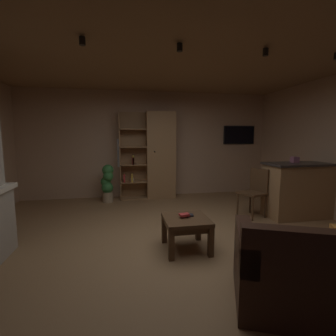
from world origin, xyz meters
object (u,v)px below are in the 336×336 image
Objects in this scene: tissue_box at (295,160)px; table_book_0 at (190,215)px; dining_chair at (255,189)px; coffee_table at (186,224)px; table_book_1 at (184,215)px; potted_floor_plant at (107,182)px; bookshelf_cabinet at (157,156)px; wall_mounted_tv at (239,135)px; kitchen_bar_counter at (303,190)px; leather_couch at (330,278)px.

tissue_box is 2.62m from table_book_0.
table_book_0 is at bearing -146.32° from dining_chair.
tissue_box is 2.73m from coffee_table.
table_book_1 is 0.15× the size of potted_floor_plant.
bookshelf_cabinet is 2.46× the size of wall_mounted_tv.
coffee_table is 2.96m from potted_floor_plant.
tissue_box is 2.71m from table_book_1.
kitchen_bar_counter is at bearing 20.36° from coffee_table.
bookshelf_cabinet is at bearing 141.91° from kitchen_bar_counter.
kitchen_bar_counter is 2.41× the size of coffee_table.
kitchen_bar_counter is 12.17× the size of tissue_box.
tissue_box reaches higher than leather_couch.
coffee_table is (-0.02, -2.94, -0.70)m from bookshelf_cabinet.
potted_floor_plant is 1.02× the size of wall_mounted_tv.
kitchen_bar_counter reaches higher than dining_chair.
table_book_0 is at bearing 28.78° from table_book_1.
leather_couch is at bearing -56.35° from coffee_table.
potted_floor_plant reaches higher than table_book_0.
wall_mounted_tv is (-0.11, 2.11, 0.48)m from tissue_box.
bookshelf_cabinet is 2.98m from table_book_1.
kitchen_bar_counter is 4.14m from potted_floor_plant.
kitchen_bar_counter is 1.68× the size of wall_mounted_tv.
bookshelf_cabinet is 1.19× the size of leather_couch.
bookshelf_cabinet reaches higher than leather_couch.
wall_mounted_tv reaches higher than table_book_1.
table_book_1 reaches higher than coffee_table.
potted_floor_plant is at bearing 151.10° from dining_chair.
bookshelf_cabinet is at bearing 90.92° from table_book_0.
kitchen_bar_counter is 11.19× the size of table_book_1.
wall_mounted_tv is (2.30, 3.15, 1.23)m from coffee_table.
tissue_box is 1.18× the size of table_book_0.
bookshelf_cabinet is at bearing 89.22° from table_book_1.
table_book_1 is at bearing -66.43° from potted_floor_plant.
potted_floor_plant is (-3.75, 1.75, -0.05)m from kitchen_bar_counter.
potted_floor_plant reaches higher than leather_couch.
kitchen_bar_counter is 0.60m from tissue_box.
tissue_box is 0.14× the size of wall_mounted_tv.
leather_couch reaches higher than table_book_1.
leather_couch is 17.65× the size of table_book_0.
dining_chair is 2.37m from wall_mounted_tv.
dining_chair is at bearing 173.58° from tissue_box.
table_book_0 is 0.78× the size of table_book_1.
table_book_1 is (-0.02, 0.02, 0.13)m from coffee_table.
table_book_1 is 0.14× the size of dining_chair.
wall_mounted_tv is at bearing 53.43° from table_book_1.
potted_floor_plant is at bearing 155.28° from tissue_box.
kitchen_bar_counter reaches higher than table_book_0.
tissue_box is 0.94m from dining_chair.
table_book_0 is 3.97m from wall_mounted_tv.
kitchen_bar_counter reaches higher than leather_couch.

